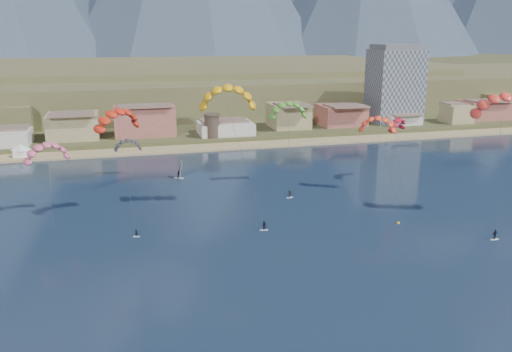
% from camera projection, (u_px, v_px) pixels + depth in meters
% --- Properties ---
extents(ground, '(2400.00, 2400.00, 0.00)m').
position_uv_depth(ground, '(307.00, 290.00, 82.12)').
color(ground, black).
rests_on(ground, ground).
extents(beach, '(2200.00, 12.00, 0.90)m').
position_uv_depth(beach, '(202.00, 148.00, 180.82)').
color(beach, tan).
rests_on(beach, ground).
extents(land, '(2200.00, 900.00, 4.00)m').
position_uv_depth(land, '(141.00, 66.00, 603.90)').
color(land, brown).
rests_on(land, ground).
extents(foothills, '(940.00, 210.00, 18.00)m').
position_uv_depth(foothills, '(206.00, 85.00, 301.75)').
color(foothills, brown).
rests_on(foothills, ground).
extents(town, '(400.00, 24.00, 12.00)m').
position_uv_depth(town, '(82.00, 123.00, 183.89)').
color(town, silver).
rests_on(town, ground).
extents(apartment_tower, '(20.00, 16.00, 32.00)m').
position_uv_depth(apartment_tower, '(395.00, 84.00, 217.33)').
color(apartment_tower, gray).
rests_on(apartment_tower, ground).
extents(watchtower, '(5.82, 5.82, 8.60)m').
position_uv_depth(watchtower, '(212.00, 126.00, 187.85)').
color(watchtower, '#47382D').
rests_on(watchtower, ground).
extents(kitesurfer_red, '(11.35, 16.81, 25.88)m').
position_uv_depth(kitesurfer_red, '(117.00, 116.00, 107.57)').
color(kitesurfer_red, silver).
rests_on(kitesurfer_red, ground).
extents(kitesurfer_yellow, '(13.64, 18.85, 30.80)m').
position_uv_depth(kitesurfer_yellow, '(228.00, 94.00, 112.55)').
color(kitesurfer_yellow, silver).
rests_on(kitesurfer_yellow, ground).
extents(kitesurfer_orange, '(15.68, 17.08, 29.41)m').
position_uv_depth(kitesurfer_orange, '(503.00, 102.00, 108.02)').
color(kitesurfer_orange, silver).
rests_on(kitesurfer_orange, ground).
extents(kitesurfer_green, '(10.59, 13.53, 23.67)m').
position_uv_depth(kitesurfer_green, '(288.00, 108.00, 132.80)').
color(kitesurfer_green, silver).
rests_on(kitesurfer_green, ground).
extents(distant_kite_pink, '(10.77, 7.94, 18.32)m').
position_uv_depth(distant_kite_pink, '(46.00, 149.00, 111.44)').
color(distant_kite_pink, '#262626').
rests_on(distant_kite_pink, ground).
extents(distant_kite_dark, '(8.00, 5.66, 12.83)m').
position_uv_depth(distant_kite_dark, '(128.00, 143.00, 144.30)').
color(distant_kite_dark, '#262626').
rests_on(distant_kite_dark, ground).
extents(distant_kite_orange, '(10.14, 8.02, 20.81)m').
position_uv_depth(distant_kite_orange, '(378.00, 121.00, 128.28)').
color(distant_kite_orange, '#262626').
rests_on(distant_kite_orange, ground).
extents(distant_kite_red, '(8.14, 7.76, 18.82)m').
position_uv_depth(distant_kite_red, '(397.00, 122.00, 137.36)').
color(distant_kite_red, '#262626').
rests_on(distant_kite_red, ground).
extents(windsurfer, '(3.01, 3.01, 4.79)m').
position_uv_depth(windsurfer, '(179.00, 173.00, 143.86)').
color(windsurfer, silver).
rests_on(windsurfer, ground).
extents(buoy, '(0.60, 0.60, 0.60)m').
position_uv_depth(buoy, '(398.00, 223.00, 110.43)').
color(buoy, yellow).
rests_on(buoy, ground).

